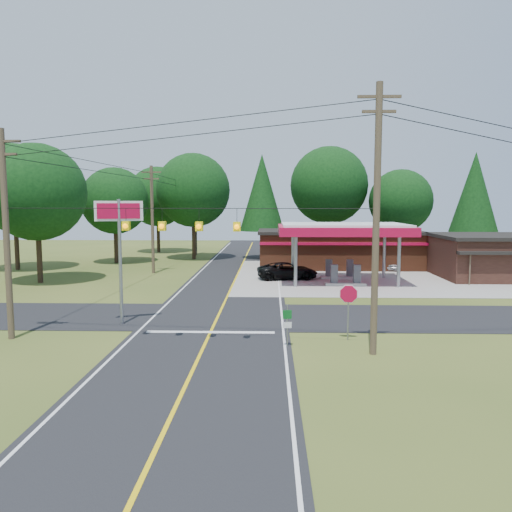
{
  "coord_description": "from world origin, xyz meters",
  "views": [
    {
      "loc": [
        3.03,
        -28.23,
        6.51
      ],
      "look_at": [
        2.0,
        7.0,
        2.8
      ],
      "focal_mm": 35.0,
      "sensor_mm": 36.0,
      "label": 1
    }
  ],
  "objects_px": {
    "suv_car": "(287,271)",
    "sedan_car": "(393,264)",
    "octagonal_stop_sign": "(348,298)",
    "gas_canopy": "(343,231)",
    "big_stop_sign": "(119,232)"
  },
  "relations": [
    {
      "from": "octagonal_stop_sign",
      "to": "suv_car",
      "type": "bearing_deg",
      "value": 96.63
    },
    {
      "from": "gas_canopy",
      "to": "octagonal_stop_sign",
      "type": "bearing_deg",
      "value": -97.23
    },
    {
      "from": "sedan_car",
      "to": "big_stop_sign",
      "type": "relative_size",
      "value": 0.53
    },
    {
      "from": "suv_car",
      "to": "octagonal_stop_sign",
      "type": "height_order",
      "value": "octagonal_stop_sign"
    },
    {
      "from": "suv_car",
      "to": "sedan_car",
      "type": "bearing_deg",
      "value": -67.95
    },
    {
      "from": "suv_car",
      "to": "sedan_car",
      "type": "xyz_separation_m",
      "value": [
        10.64,
        6.5,
        -0.11
      ]
    },
    {
      "from": "gas_canopy",
      "to": "octagonal_stop_sign",
      "type": "xyz_separation_m",
      "value": [
        -2.26,
        -17.8,
        -2.23
      ]
    },
    {
      "from": "octagonal_stop_sign",
      "to": "big_stop_sign",
      "type": "bearing_deg",
      "value": 166.65
    },
    {
      "from": "suv_car",
      "to": "big_stop_sign",
      "type": "xyz_separation_m",
      "value": [
        -9.5,
        -16.51,
        4.29
      ]
    },
    {
      "from": "suv_car",
      "to": "octagonal_stop_sign",
      "type": "relative_size",
      "value": 1.91
    },
    {
      "from": "gas_canopy",
      "to": "big_stop_sign",
      "type": "height_order",
      "value": "big_stop_sign"
    },
    {
      "from": "sedan_car",
      "to": "octagonal_stop_sign",
      "type": "relative_size",
      "value": 1.31
    },
    {
      "from": "gas_canopy",
      "to": "octagonal_stop_sign",
      "type": "distance_m",
      "value": 18.08
    },
    {
      "from": "suv_car",
      "to": "big_stop_sign",
      "type": "relative_size",
      "value": 0.77
    },
    {
      "from": "sedan_car",
      "to": "octagonal_stop_sign",
      "type": "xyz_separation_m",
      "value": [
        -8.39,
        -25.8,
        1.43
      ]
    }
  ]
}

